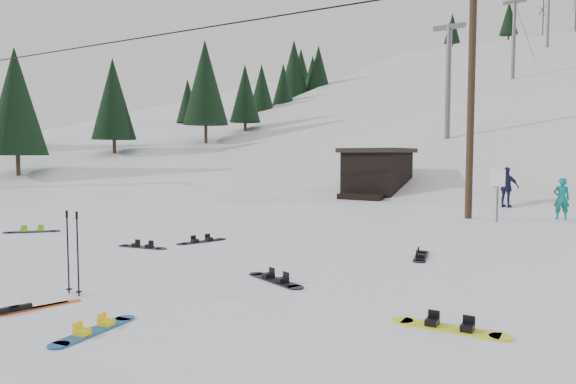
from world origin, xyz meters
The scene contains 21 objects.
ground centered at (0.00, 0.00, 0.00)m, with size 200.00×200.00×0.00m, color white.
ski_slope centered at (0.00, 55.00, -12.00)m, with size 60.00×75.00×45.00m, color silver.
ridge_left centered at (-36.00, 48.00, -11.00)m, with size 34.00×85.00×38.00m, color white.
treeline_left centered at (-34.00, 40.00, 0.00)m, with size 20.00×64.00×10.00m, color black, non-canonical shape.
utility_pole centered at (2.00, 14.00, 4.68)m, with size 2.00×0.26×9.00m.
trail_sign centered at (3.10, 13.58, 1.27)m, with size 0.50×0.09×1.85m.
lift_hut centered at (-5.00, 20.94, 1.36)m, with size 3.40×4.10×2.75m.
lift_tower_near centered at (-4.00, 30.00, 7.86)m, with size 2.20×0.36×8.00m.
lift_tower_mid centered at (-4.00, 50.00, 14.36)m, with size 2.20×0.36×8.00m.
lift_tower_far centered at (-4.00, 70.00, 20.86)m, with size 2.20×0.36×8.00m.
hero_snowboard centered at (1.51, -1.37, 0.03)m, with size 0.46×1.39×0.10m.
hero_skis centered at (-0.17, -1.56, 0.03)m, with size 0.53×1.88×0.10m.
ski_poles centered at (-0.37, -0.47, 0.72)m, with size 0.39×0.10×1.40m.
board_scatter_a centered at (-2.98, 3.07, 0.03)m, with size 1.39×0.52×0.10m.
board_scatter_b centered at (-2.35, 4.54, 0.03)m, with size 0.58×1.45×0.10m.
board_scatter_c centered at (-7.83, 2.86, 0.03)m, with size 1.16×1.29×0.11m.
board_scatter_d centered at (1.83, 2.19, 0.03)m, with size 1.48×0.70×0.11m.
board_scatter_e centered at (5.30, 1.40, 0.03)m, with size 1.56×0.39×0.11m.
board_scatter_f centered at (3.21, 5.94, 0.03)m, with size 0.61×1.44×0.10m.
skier_teal centered at (4.85, 15.70, 0.76)m, with size 0.55×0.36×1.51m, color #0C7973.
skier_navy centered at (2.24, 19.10, 0.91)m, with size 1.07×0.44×1.82m, color #1D1C48.
Camera 1 is at (7.37, -5.29, 2.30)m, focal length 32.00 mm.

